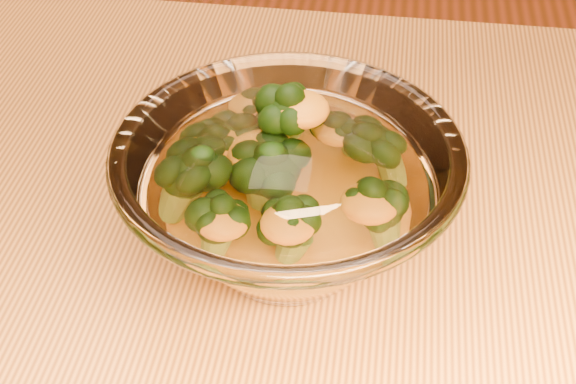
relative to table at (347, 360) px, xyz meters
The scene contains 4 objects.
table is the anchor object (origin of this frame).
glass_bowl 0.17m from the table, 159.77° to the left, with size 0.25×0.25×0.11m.
cheese_sauce 0.14m from the table, 159.77° to the left, with size 0.12×0.12×0.03m, color orange.
broccoli_heap 0.19m from the table, 152.01° to the left, with size 0.17×0.16×0.09m.
Camera 1 is at (0.01, -0.41, 1.19)m, focal length 50.00 mm.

